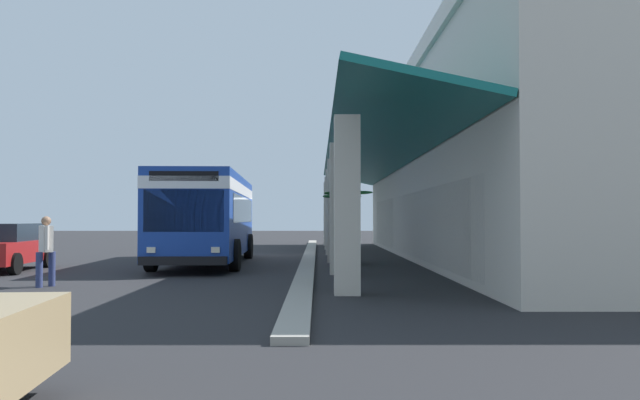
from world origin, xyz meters
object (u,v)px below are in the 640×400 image
at_px(transit_bus, 208,212).
at_px(parked_sedan_red, 3,247).
at_px(pedestrian, 46,247).
at_px(potted_palm, 345,246).

distance_m(transit_bus, parked_sedan_red, 6.85).
bearing_deg(transit_bus, parked_sedan_red, -58.84).
height_order(pedestrian, potted_palm, potted_palm).
bearing_deg(transit_bus, potted_palm, 83.28).
height_order(transit_bus, parked_sedan_red, transit_bus).
bearing_deg(potted_palm, pedestrian, -43.78).
bearing_deg(potted_palm, transit_bus, -96.72).
bearing_deg(potted_palm, parked_sedan_red, -74.78).
distance_m(parked_sedan_red, pedestrian, 5.86).
relative_size(parked_sedan_red, potted_palm, 1.73).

